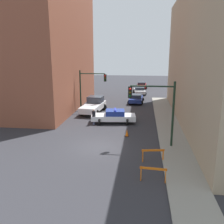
# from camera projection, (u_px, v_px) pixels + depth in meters

# --- Properties ---
(ground_plane) EXTENTS (120.00, 120.00, 0.00)m
(ground_plane) POSITION_uv_depth(u_px,v_px,m) (98.00, 147.00, 20.20)
(ground_plane) COLOR #2D2D33
(sidewalk_right) EXTENTS (2.40, 44.00, 0.12)m
(sidewalk_right) POSITION_uv_depth(u_px,v_px,m) (176.00, 150.00, 19.44)
(sidewalk_right) COLOR gray
(sidewalk_right) RESTS_ON ground_plane
(building_corner_left) EXTENTS (14.00, 20.00, 17.87)m
(building_corner_left) POSITION_uv_depth(u_px,v_px,m) (27.00, 40.00, 32.99)
(building_corner_left) COLOR brown
(building_corner_left) RESTS_ON ground_plane
(traffic_light_near) EXTENTS (3.64, 0.35, 5.20)m
(traffic_light_near) POSITION_uv_depth(u_px,v_px,m) (158.00, 104.00, 19.50)
(traffic_light_near) COLOR black
(traffic_light_near) RESTS_ON sidewalk_right
(traffic_light_far) EXTENTS (3.44, 0.35, 5.20)m
(traffic_light_far) POSITION_uv_depth(u_px,v_px,m) (89.00, 85.00, 31.40)
(traffic_light_far) COLOR black
(traffic_light_far) RESTS_ON ground_plane
(police_car) EXTENTS (4.87, 2.69, 1.52)m
(police_car) POSITION_uv_depth(u_px,v_px,m) (114.00, 116.00, 26.83)
(police_car) COLOR white
(police_car) RESTS_ON ground_plane
(white_truck) EXTENTS (2.98, 5.57, 1.90)m
(white_truck) POSITION_uv_depth(u_px,v_px,m) (94.00, 105.00, 31.37)
(white_truck) COLOR silver
(white_truck) RESTS_ON ground_plane
(parked_car_near) EXTENTS (2.43, 4.39, 1.31)m
(parked_car_near) POSITION_uv_depth(u_px,v_px,m) (136.00, 98.00, 37.04)
(parked_car_near) COLOR navy
(parked_car_near) RESTS_ON ground_plane
(parked_car_mid) EXTENTS (2.53, 4.45, 1.31)m
(parked_car_mid) POSITION_uv_depth(u_px,v_px,m) (139.00, 90.00, 44.41)
(parked_car_mid) COLOR silver
(parked_car_mid) RESTS_ON ground_plane
(parked_car_far) EXTENTS (2.30, 4.32, 1.31)m
(parked_car_far) POSITION_uv_depth(u_px,v_px,m) (142.00, 85.00, 51.34)
(parked_car_far) COLOR maroon
(parked_car_far) RESTS_ON ground_plane
(pedestrian_crossing) EXTENTS (0.50, 0.50, 1.66)m
(pedestrian_crossing) POSITION_uv_depth(u_px,v_px,m) (94.00, 117.00, 26.14)
(pedestrian_crossing) COLOR #474C66
(pedestrian_crossing) RESTS_ON ground_plane
(barrier_front) EXTENTS (1.60, 0.27, 0.90)m
(barrier_front) POSITION_uv_depth(u_px,v_px,m) (153.00, 172.00, 14.74)
(barrier_front) COLOR orange
(barrier_front) RESTS_ON ground_plane
(barrier_mid) EXTENTS (1.59, 0.41, 0.90)m
(barrier_mid) POSITION_uv_depth(u_px,v_px,m) (153.00, 153.00, 17.44)
(barrier_mid) COLOR orange
(barrier_mid) RESTS_ON ground_plane
(traffic_cone) EXTENTS (0.36, 0.36, 0.66)m
(traffic_cone) POSITION_uv_depth(u_px,v_px,m) (127.00, 133.00, 22.65)
(traffic_cone) COLOR black
(traffic_cone) RESTS_ON ground_plane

